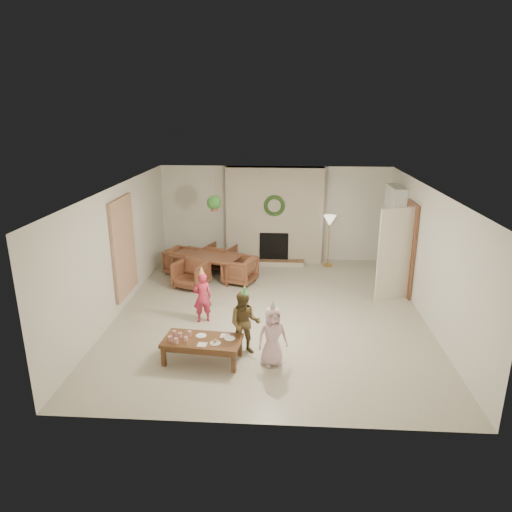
# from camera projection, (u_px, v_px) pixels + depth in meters

# --- Properties ---
(floor) EXTENTS (7.00, 7.00, 0.00)m
(floor) POSITION_uv_depth(u_px,v_px,m) (270.00, 312.00, 9.34)
(floor) COLOR #B7B29E
(floor) RESTS_ON ground
(ceiling) EXTENTS (7.00, 7.00, 0.00)m
(ceiling) POSITION_uv_depth(u_px,v_px,m) (271.00, 188.00, 8.59)
(ceiling) COLOR white
(ceiling) RESTS_ON wall_back
(wall_back) EXTENTS (7.00, 0.00, 7.00)m
(wall_back) POSITION_uv_depth(u_px,v_px,m) (275.00, 214.00, 12.29)
(wall_back) COLOR silver
(wall_back) RESTS_ON floor
(wall_front) EXTENTS (7.00, 0.00, 7.00)m
(wall_front) POSITION_uv_depth(u_px,v_px,m) (261.00, 338.00, 5.64)
(wall_front) COLOR silver
(wall_front) RESTS_ON floor
(wall_left) EXTENTS (0.00, 7.00, 7.00)m
(wall_left) POSITION_uv_depth(u_px,v_px,m) (118.00, 250.00, 9.14)
(wall_left) COLOR silver
(wall_left) RESTS_ON floor
(wall_right) EXTENTS (0.00, 7.00, 7.00)m
(wall_right) POSITION_uv_depth(u_px,v_px,m) (428.00, 256.00, 8.79)
(wall_right) COLOR silver
(wall_right) RESTS_ON floor
(fireplace_mass) EXTENTS (2.50, 0.40, 2.50)m
(fireplace_mass) POSITION_uv_depth(u_px,v_px,m) (274.00, 215.00, 12.10)
(fireplace_mass) COLOR #5B2F18
(fireplace_mass) RESTS_ON floor
(fireplace_hearth) EXTENTS (1.60, 0.30, 0.12)m
(fireplace_hearth) POSITION_uv_depth(u_px,v_px,m) (274.00, 263.00, 12.13)
(fireplace_hearth) COLOR brown
(fireplace_hearth) RESTS_ON floor
(fireplace_firebox) EXTENTS (0.75, 0.12, 0.75)m
(fireplace_firebox) POSITION_uv_depth(u_px,v_px,m) (274.00, 247.00, 12.17)
(fireplace_firebox) COLOR black
(fireplace_firebox) RESTS_ON floor
(fireplace_wreath) EXTENTS (0.54, 0.10, 0.54)m
(fireplace_wreath) POSITION_uv_depth(u_px,v_px,m) (274.00, 206.00, 11.79)
(fireplace_wreath) COLOR #1E4018
(fireplace_wreath) RESTS_ON fireplace_mass
(floor_lamp_base) EXTENTS (0.25, 0.25, 0.03)m
(floor_lamp_base) POSITION_uv_depth(u_px,v_px,m) (328.00, 265.00, 12.11)
(floor_lamp_base) COLOR gold
(floor_lamp_base) RESTS_ON floor
(floor_lamp_post) EXTENTS (0.03, 0.03, 1.20)m
(floor_lamp_post) POSITION_uv_depth(u_px,v_px,m) (329.00, 243.00, 11.92)
(floor_lamp_post) COLOR gold
(floor_lamp_post) RESTS_ON floor
(floor_lamp_shade) EXTENTS (0.32, 0.32, 0.27)m
(floor_lamp_shade) POSITION_uv_depth(u_px,v_px,m) (330.00, 221.00, 11.75)
(floor_lamp_shade) COLOR beige
(floor_lamp_shade) RESTS_ON floor_lamp_post
(bookshelf_carcass) EXTENTS (0.30, 1.00, 2.20)m
(bookshelf_carcass) POSITION_uv_depth(u_px,v_px,m) (393.00, 232.00, 11.03)
(bookshelf_carcass) COLOR white
(bookshelf_carcass) RESTS_ON floor
(bookshelf_shelf_a) EXTENTS (0.30, 0.92, 0.03)m
(bookshelf_shelf_a) POSITION_uv_depth(u_px,v_px,m) (389.00, 258.00, 11.23)
(bookshelf_shelf_a) COLOR white
(bookshelf_shelf_a) RESTS_ON bookshelf_carcass
(bookshelf_shelf_b) EXTENTS (0.30, 0.92, 0.03)m
(bookshelf_shelf_b) POSITION_uv_depth(u_px,v_px,m) (391.00, 242.00, 11.11)
(bookshelf_shelf_b) COLOR white
(bookshelf_shelf_b) RESTS_ON bookshelf_carcass
(bookshelf_shelf_c) EXTENTS (0.30, 0.92, 0.03)m
(bookshelf_shelf_c) POSITION_uv_depth(u_px,v_px,m) (392.00, 226.00, 10.98)
(bookshelf_shelf_c) COLOR white
(bookshelf_shelf_c) RESTS_ON bookshelf_carcass
(bookshelf_shelf_d) EXTENTS (0.30, 0.92, 0.03)m
(bookshelf_shelf_d) POSITION_uv_depth(u_px,v_px,m) (394.00, 210.00, 10.86)
(bookshelf_shelf_d) COLOR white
(bookshelf_shelf_d) RESTS_ON bookshelf_carcass
(books_row_lower) EXTENTS (0.20, 0.40, 0.24)m
(books_row_lower) POSITION_uv_depth(u_px,v_px,m) (390.00, 255.00, 11.04)
(books_row_lower) COLOR #A3401E
(books_row_lower) RESTS_ON bookshelf_shelf_a
(books_row_mid) EXTENTS (0.20, 0.44, 0.24)m
(books_row_mid) POSITION_uv_depth(u_px,v_px,m) (390.00, 236.00, 11.11)
(books_row_mid) COLOR #26468C
(books_row_mid) RESTS_ON bookshelf_shelf_b
(books_row_upper) EXTENTS (0.20, 0.36, 0.22)m
(books_row_upper) POSITION_uv_depth(u_px,v_px,m) (393.00, 222.00, 10.85)
(books_row_upper) COLOR gold
(books_row_upper) RESTS_ON bookshelf_shelf_c
(door_frame) EXTENTS (0.05, 0.86, 2.04)m
(door_frame) POSITION_uv_depth(u_px,v_px,m) (409.00, 249.00, 10.00)
(door_frame) COLOR brown
(door_frame) RESTS_ON floor
(door_leaf) EXTENTS (0.77, 0.32, 2.00)m
(door_leaf) POSITION_uv_depth(u_px,v_px,m) (395.00, 255.00, 9.67)
(door_leaf) COLOR beige
(door_leaf) RESTS_ON floor
(curtain_panel) EXTENTS (0.06, 1.20, 2.00)m
(curtain_panel) POSITION_uv_depth(u_px,v_px,m) (124.00, 247.00, 9.33)
(curtain_panel) COLOR #CBB090
(curtain_panel) RESTS_ON wall_left
(dining_table) EXTENTS (1.83, 1.41, 0.57)m
(dining_table) POSITION_uv_depth(u_px,v_px,m) (207.00, 266.00, 11.17)
(dining_table) COLOR brown
(dining_table) RESTS_ON floor
(dining_chair_near) EXTENTS (0.87, 0.88, 0.63)m
(dining_chair_near) POSITION_uv_depth(u_px,v_px,m) (191.00, 274.00, 10.55)
(dining_chair_near) COLOR brown
(dining_chair_near) RESTS_ON floor
(dining_chair_far) EXTENTS (0.87, 0.88, 0.63)m
(dining_chair_far) POSITION_uv_depth(u_px,v_px,m) (221.00, 257.00, 11.78)
(dining_chair_far) COLOR brown
(dining_chair_far) RESTS_ON floor
(dining_chair_left) EXTENTS (0.88, 0.87, 0.63)m
(dining_chair_left) POSITION_uv_depth(u_px,v_px,m) (182.00, 261.00, 11.44)
(dining_chair_left) COLOR brown
(dining_chair_left) RESTS_ON floor
(dining_chair_right) EXTENTS (0.88, 0.87, 0.63)m
(dining_chair_right) POSITION_uv_depth(u_px,v_px,m) (240.00, 270.00, 10.82)
(dining_chair_right) COLOR brown
(dining_chair_right) RESTS_ON floor
(hanging_plant_cord) EXTENTS (0.01, 0.01, 0.70)m
(hanging_plant_cord) POSITION_uv_depth(u_px,v_px,m) (214.00, 192.00, 10.20)
(hanging_plant_cord) COLOR tan
(hanging_plant_cord) RESTS_ON ceiling
(hanging_plant_pot) EXTENTS (0.16, 0.16, 0.12)m
(hanging_plant_pot) POSITION_uv_depth(u_px,v_px,m) (214.00, 208.00, 10.30)
(hanging_plant_pot) COLOR maroon
(hanging_plant_pot) RESTS_ON hanging_plant_cord
(hanging_plant_foliage) EXTENTS (0.32, 0.32, 0.32)m
(hanging_plant_foliage) POSITION_uv_depth(u_px,v_px,m) (214.00, 203.00, 10.27)
(hanging_plant_foliage) COLOR #20501A
(hanging_plant_foliage) RESTS_ON hanging_plant_pot
(coffee_table_top) EXTENTS (1.30, 0.74, 0.06)m
(coffee_table_top) POSITION_uv_depth(u_px,v_px,m) (202.00, 341.00, 7.43)
(coffee_table_top) COLOR #56351C
(coffee_table_top) RESTS_ON floor
(coffee_table_apron) EXTENTS (1.20, 0.64, 0.08)m
(coffee_table_apron) POSITION_uv_depth(u_px,v_px,m) (202.00, 345.00, 7.45)
(coffee_table_apron) COLOR #56351C
(coffee_table_apron) RESTS_ON floor
(coffee_leg_fl) EXTENTS (0.07, 0.07, 0.33)m
(coffee_leg_fl) POSITION_uv_depth(u_px,v_px,m) (164.00, 357.00, 7.34)
(coffee_leg_fl) COLOR #56351C
(coffee_leg_fl) RESTS_ON floor
(coffee_leg_fr) EXTENTS (0.07, 0.07, 0.33)m
(coffee_leg_fr) POSITION_uv_depth(u_px,v_px,m) (234.00, 363.00, 7.17)
(coffee_leg_fr) COLOR #56351C
(coffee_leg_fr) RESTS_ON floor
(coffee_leg_bl) EXTENTS (0.07, 0.07, 0.33)m
(coffee_leg_bl) POSITION_uv_depth(u_px,v_px,m) (174.00, 341.00, 7.82)
(coffee_leg_bl) COLOR #56351C
(coffee_leg_bl) RESTS_ON floor
(coffee_leg_br) EXTENTS (0.07, 0.07, 0.33)m
(coffee_leg_br) POSITION_uv_depth(u_px,v_px,m) (240.00, 347.00, 7.64)
(coffee_leg_br) COLOR #56351C
(coffee_leg_br) RESTS_ON floor
(cup_a) EXTENTS (0.07, 0.07, 0.09)m
(cup_a) POSITION_uv_depth(u_px,v_px,m) (170.00, 339.00, 7.35)
(cup_a) COLOR silver
(cup_a) RESTS_ON coffee_table_top
(cup_b) EXTENTS (0.07, 0.07, 0.09)m
(cup_b) POSITION_uv_depth(u_px,v_px,m) (174.00, 333.00, 7.53)
(cup_b) COLOR silver
(cup_b) RESTS_ON coffee_table_top
(cup_c) EXTENTS (0.07, 0.07, 0.09)m
(cup_c) POSITION_uv_depth(u_px,v_px,m) (176.00, 341.00, 7.29)
(cup_c) COLOR silver
(cup_c) RESTS_ON coffee_table_top
(cup_d) EXTENTS (0.07, 0.07, 0.09)m
(cup_d) POSITION_uv_depth(u_px,v_px,m) (180.00, 335.00, 7.47)
(cup_d) COLOR silver
(cup_d) RESTS_ON coffee_table_top
(cup_e) EXTENTS (0.07, 0.07, 0.09)m
(cup_e) POSITION_uv_depth(u_px,v_px,m) (186.00, 339.00, 7.34)
(cup_e) COLOR silver
(cup_e) RESTS_ON coffee_table_top
(cup_f) EXTENTS (0.07, 0.07, 0.09)m
(cup_f) POSITION_uv_depth(u_px,v_px,m) (190.00, 334.00, 7.52)
(cup_f) COLOR silver
(cup_f) RESTS_ON coffee_table_top
(plate_a) EXTENTS (0.19, 0.19, 0.01)m
(plate_a) POSITION_uv_depth(u_px,v_px,m) (201.00, 336.00, 7.54)
(plate_a) COLOR white
(plate_a) RESTS_ON coffee_table_top
(plate_b) EXTENTS (0.19, 0.19, 0.01)m
(plate_b) POSITION_uv_depth(u_px,v_px,m) (215.00, 343.00, 7.30)
(plate_b) COLOR white
(plate_b) RESTS_ON coffee_table_top
(plate_c) EXTENTS (0.19, 0.19, 0.01)m
(plate_c) POSITION_uv_depth(u_px,v_px,m) (230.00, 338.00, 7.45)
(plate_c) COLOR white
(plate_c) RESTS_ON coffee_table_top
(food_scoop) EXTENTS (0.07, 0.07, 0.07)m
(food_scoop) POSITION_uv_depth(u_px,v_px,m) (215.00, 341.00, 7.29)
(food_scoop) COLOR tan
(food_scoop) RESTS_ON plate_b
(napkin_left) EXTENTS (0.16, 0.16, 0.01)m
(napkin_left) POSITION_uv_depth(u_px,v_px,m) (202.00, 345.00, 7.25)
(napkin_left) COLOR #FFBBD8
(napkin_left) RESTS_ON coffee_table_top
(napkin_right) EXTENTS (0.16, 0.16, 0.01)m
(napkin_right) POSITION_uv_depth(u_px,v_px,m) (225.00, 336.00, 7.54)
(napkin_right) COLOR #FFBBD8
(napkin_right) RESTS_ON coffee_table_top
(child_red) EXTENTS (0.42, 0.35, 0.98)m
(child_red) POSITION_uv_depth(u_px,v_px,m) (202.00, 297.00, 8.79)
(child_red) COLOR #B52641
(child_red) RESTS_ON floor
(party_hat_red) EXTENTS (0.14, 0.14, 0.19)m
(party_hat_red) POSITION_uv_depth(u_px,v_px,m) (201.00, 271.00, 8.63)
(party_hat_red) COLOR #E6C04C
(party_hat_red) RESTS_ON child_red
(child_plaid) EXTENTS (0.53, 0.41, 1.09)m
(child_plaid) POSITION_uv_depth(u_px,v_px,m) (245.00, 323.00, 7.62)
(child_plaid) COLOR brown
(child_plaid) RESTS_ON floor
(party_hat_plaid) EXTENTS (0.16, 0.16, 0.18)m
(party_hat_plaid) POSITION_uv_depth(u_px,v_px,m) (244.00, 290.00, 7.44)
(party_hat_plaid) COLOR #4EB74E
(party_hat_plaid) RESTS_ON child_plaid
(child_pink) EXTENTS (0.55, 0.45, 0.98)m
(child_pink) POSITION_uv_depth(u_px,v_px,m) (272.00, 336.00, 7.30)
(child_pink) COLOR beige
(child_pink) RESTS_ON floor
(party_hat_pink) EXTENTS (0.14, 0.14, 0.18)m
(party_hat_pink) POSITION_uv_depth(u_px,v_px,m) (273.00, 305.00, 7.14)
(party_hat_pink) COLOR silver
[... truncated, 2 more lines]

